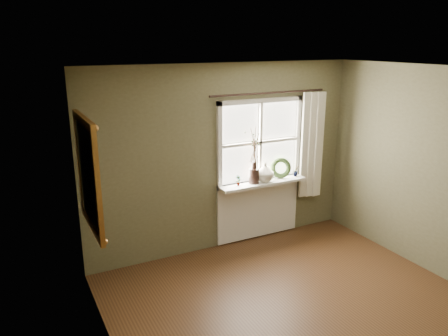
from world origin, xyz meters
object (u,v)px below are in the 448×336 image
cream_vase (265,172)px  wreath (281,170)px  gilt_mirror (88,174)px  dark_jug (254,176)px

cream_vase → wreath: (0.30, 0.04, -0.02)m
cream_vase → wreath: size_ratio=0.89×
cream_vase → wreath: same height
gilt_mirror → wreath: bearing=11.6°
wreath → gilt_mirror: gilt_mirror is taller
wreath → gilt_mirror: (-2.84, -0.58, 0.50)m
dark_jug → wreath: bearing=4.7°
dark_jug → cream_vase: size_ratio=0.77×
dark_jug → wreath: 0.48m
cream_vase → gilt_mirror: size_ratio=0.22×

